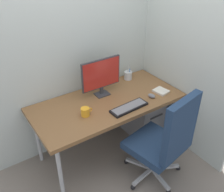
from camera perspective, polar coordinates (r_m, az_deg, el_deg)
The scene contains 12 objects.
ground_plane at distance 3.20m, azimuth -0.89°, elevation -11.83°, with size 8.00×8.00×0.00m, color slate.
wall_back at distance 2.79m, azimuth -5.98°, elevation 14.84°, with size 2.59×0.04×2.80m, color #B7C1BC.
wall_side_right at distance 2.89m, azimuth 15.09°, elevation 14.55°, with size 0.04×1.72×2.80m, color #B7C1BC.
desk at distance 2.78m, azimuth -1.00°, elevation -1.98°, with size 1.64×0.77×0.71m.
office_chair at distance 2.55m, azimuth 11.80°, elevation -9.60°, with size 0.63×0.62×1.07m.
filing_cabinet at distance 3.33m, azimuth 6.61°, elevation -3.84°, with size 0.37×0.54×0.56m.
monitor at distance 2.76m, azimuth -2.44°, elevation 4.71°, with size 0.47×0.12×0.42m.
keyboard at distance 2.64m, azimuth 3.82°, elevation -2.55°, with size 0.42×0.16×0.03m.
mouse at distance 2.84m, azimuth 8.83°, elevation 0.05°, with size 0.06×0.09×0.04m, color slate.
pen_holder at distance 3.17m, azimuth 3.61°, elevation 4.64°, with size 0.10×0.10×0.19m.
notebook at distance 2.96m, azimuth 10.87°, elevation 1.08°, with size 0.14×0.16×0.02m, color silver.
coffee_mug at distance 2.53m, azimuth -5.96°, elevation -3.52°, with size 0.12×0.09×0.09m.
Camera 1 is at (-1.26, -1.94, 2.21)m, focal length 40.97 mm.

